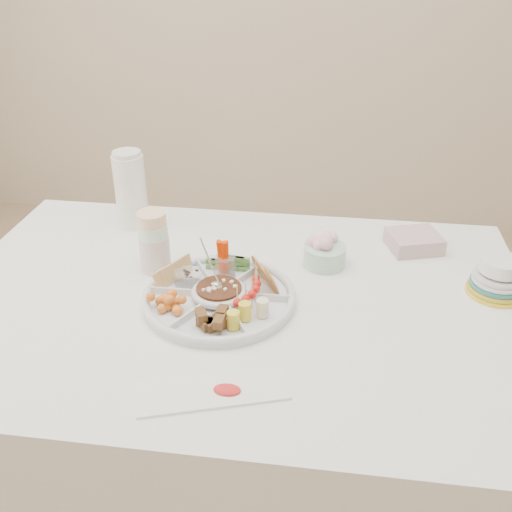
# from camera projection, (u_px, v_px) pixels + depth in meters

# --- Properties ---
(floor) EXTENTS (4.00, 4.00, 0.00)m
(floor) POSITION_uv_depth(u_px,v_px,m) (239.00, 492.00, 1.84)
(floor) COLOR tan
(floor) RESTS_ON ground
(dining_table) EXTENTS (1.52, 1.02, 0.76)m
(dining_table) POSITION_uv_depth(u_px,v_px,m) (237.00, 406.00, 1.65)
(dining_table) COLOR white
(dining_table) RESTS_ON floor
(party_tray) EXTENTS (0.39, 0.39, 0.04)m
(party_tray) POSITION_uv_depth(u_px,v_px,m) (219.00, 295.00, 1.43)
(party_tray) COLOR white
(party_tray) RESTS_ON dining_table
(bean_dip) EXTENTS (0.12, 0.12, 0.04)m
(bean_dip) POSITION_uv_depth(u_px,v_px,m) (219.00, 292.00, 1.43)
(bean_dip) COLOR #3D2318
(bean_dip) RESTS_ON party_tray
(tortillas) EXTENTS (0.10, 0.10, 0.06)m
(tortillas) POSITION_uv_depth(u_px,v_px,m) (266.00, 277.00, 1.47)
(tortillas) COLOR #A86F37
(tortillas) RESTS_ON party_tray
(carrot_cucumber) EXTENTS (0.11, 0.11, 0.10)m
(carrot_cucumber) POSITION_uv_depth(u_px,v_px,m) (227.00, 255.00, 1.52)
(carrot_cucumber) COLOR #D93200
(carrot_cucumber) RESTS_ON party_tray
(pita_raisins) EXTENTS (0.10, 0.10, 0.05)m
(pita_raisins) POSITION_uv_depth(u_px,v_px,m) (181.00, 271.00, 1.49)
(pita_raisins) COLOR tan
(pita_raisins) RESTS_ON party_tray
(cherries) EXTENTS (0.11, 0.11, 0.04)m
(cherries) POSITION_uv_depth(u_px,v_px,m) (169.00, 302.00, 1.38)
(cherries) COLOR orange
(cherries) RESTS_ON party_tray
(granola_chunks) EXTENTS (0.11, 0.11, 0.05)m
(granola_chunks) POSITION_uv_depth(u_px,v_px,m) (209.00, 321.00, 1.31)
(granola_chunks) COLOR #42341E
(granola_chunks) RESTS_ON party_tray
(banana_tomato) EXTENTS (0.10, 0.10, 0.08)m
(banana_tomato) POSITION_uv_depth(u_px,v_px,m) (261.00, 300.00, 1.35)
(banana_tomato) COLOR #FDE696
(banana_tomato) RESTS_ON party_tray
(cup_stack) EXTENTS (0.10, 0.10, 0.23)m
(cup_stack) POSITION_uv_depth(u_px,v_px,m) (153.00, 232.00, 1.53)
(cup_stack) COLOR silver
(cup_stack) RESTS_ON dining_table
(thermos) EXTENTS (0.12, 0.12, 0.25)m
(thermos) POSITION_uv_depth(u_px,v_px,m) (131.00, 189.00, 1.76)
(thermos) COLOR white
(thermos) RESTS_ON dining_table
(flower_bowl) EXTENTS (0.14, 0.14, 0.09)m
(flower_bowl) POSITION_uv_depth(u_px,v_px,m) (325.00, 251.00, 1.58)
(flower_bowl) COLOR #9BD0B0
(flower_bowl) RESTS_ON dining_table
(napkin_stack) EXTENTS (0.17, 0.16, 0.05)m
(napkin_stack) POSITION_uv_depth(u_px,v_px,m) (414.00, 241.00, 1.68)
(napkin_stack) COLOR #C09EA5
(napkin_stack) RESTS_ON dining_table
(plate_stack) EXTENTS (0.18, 0.18, 0.09)m
(plate_stack) POSITION_uv_depth(u_px,v_px,m) (498.00, 278.00, 1.46)
(plate_stack) COLOR gold
(plate_stack) RESTS_ON dining_table
(placemat) EXTENTS (0.32, 0.19, 0.01)m
(placemat) POSITION_uv_depth(u_px,v_px,m) (213.00, 391.00, 1.16)
(placemat) COLOR white
(placemat) RESTS_ON dining_table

